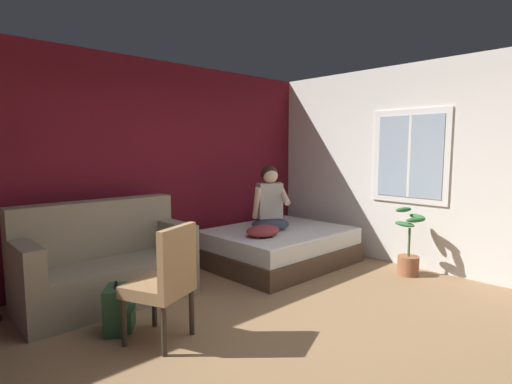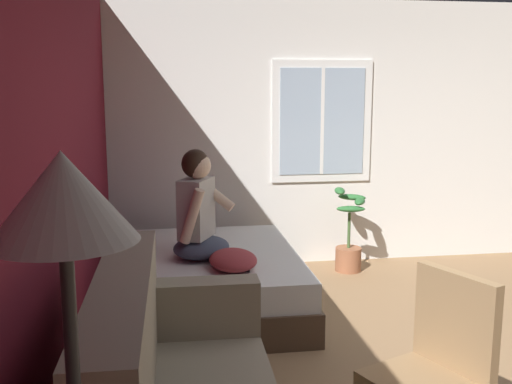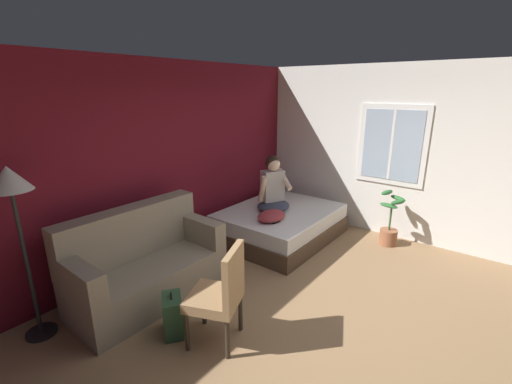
# 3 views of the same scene
# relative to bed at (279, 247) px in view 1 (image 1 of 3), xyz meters

# --- Properties ---
(ground_plane) EXTENTS (40.00, 40.00, 0.00)m
(ground_plane) POSITION_rel_bed_xyz_m (-1.58, -1.67, -0.24)
(ground_plane) COLOR #93704C
(wall_back_accent) EXTENTS (10.54, 0.16, 2.70)m
(wall_back_accent) POSITION_rel_bed_xyz_m (-1.58, 0.98, 1.11)
(wall_back_accent) COLOR maroon
(wall_back_accent) RESTS_ON ground
(wall_side_with_window) EXTENTS (0.19, 6.53, 2.70)m
(wall_side_with_window) POSITION_rel_bed_xyz_m (1.26, -1.66, 1.12)
(wall_side_with_window) COLOR silver
(wall_side_with_window) RESTS_ON ground
(bed) EXTENTS (1.89, 1.51, 0.48)m
(bed) POSITION_rel_bed_xyz_m (0.00, 0.00, 0.00)
(bed) COLOR #4C3828
(bed) RESTS_ON ground
(couch) EXTENTS (1.71, 0.85, 1.04)m
(couch) POSITION_rel_bed_xyz_m (-2.31, 0.31, 0.16)
(couch) COLOR gray
(couch) RESTS_ON ground
(side_chair) EXTENTS (0.60, 0.60, 0.98)m
(side_chair) POSITION_rel_bed_xyz_m (-2.32, -0.90, 0.30)
(side_chair) COLOR #382D23
(side_chair) RESTS_ON ground
(person_seated) EXTENTS (0.66, 0.62, 0.88)m
(person_seated) POSITION_rel_bed_xyz_m (-0.10, 0.08, 0.60)
(person_seated) COLOR #383D51
(person_seated) RESTS_ON bed
(backpack) EXTENTS (0.34, 0.35, 0.46)m
(backpack) POSITION_rel_bed_xyz_m (-2.53, -0.45, -0.04)
(backpack) COLOR #2D5133
(backpack) RESTS_ON ground
(throw_pillow) EXTENTS (0.49, 0.37, 0.14)m
(throw_pillow) POSITION_rel_bed_xyz_m (-0.46, -0.16, 0.31)
(throw_pillow) COLOR #993338
(throw_pillow) RESTS_ON bed
(cell_phone) EXTENTS (0.15, 0.09, 0.01)m
(cell_phone) POSITION_rel_bed_xyz_m (-0.49, -0.25, 0.25)
(cell_phone) COLOR black
(cell_phone) RESTS_ON bed
(potted_plant) EXTENTS (0.39, 0.37, 0.85)m
(potted_plant) POSITION_rel_bed_xyz_m (0.82, -1.47, 0.07)
(potted_plant) COLOR #995B3D
(potted_plant) RESTS_ON ground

